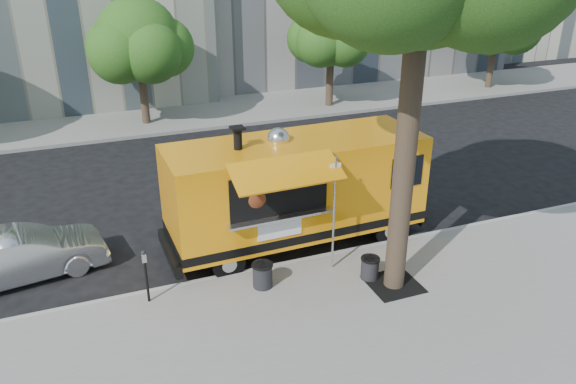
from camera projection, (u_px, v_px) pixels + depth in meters
name	position (u px, v px, depth m)	size (l,w,h in m)	color
ground	(255.00, 254.00, 15.11)	(120.00, 120.00, 0.00)	black
sidewalk	(315.00, 343.00, 11.68)	(60.00, 6.00, 0.15)	gray
curb	(266.00, 269.00, 14.29)	(60.00, 0.14, 0.16)	#999993
far_sidewalk	(166.00, 117.00, 26.55)	(60.00, 5.00, 0.15)	gray
tree_well	(393.00, 284.00, 13.52)	(1.20, 1.20, 0.02)	black
far_tree_b	(138.00, 40.00, 24.00)	(3.60, 3.60, 5.50)	#33261C
far_tree_c	(331.00, 32.00, 26.77)	(3.24, 3.24, 5.21)	#33261C
far_tree_d	(498.00, 18.00, 30.17)	(3.78, 3.78, 5.64)	#33261C
sign_post	(334.00, 207.00, 13.54)	(0.28, 0.06, 3.00)	silver
parking_meter	(145.00, 270.00, 12.56)	(0.11, 0.11, 1.33)	black
food_truck	(295.00, 189.00, 14.97)	(7.23, 3.45, 3.55)	#FF990D
sedan	(24.00, 255.00, 13.83)	(1.36, 3.89, 1.28)	silver
trash_bin_left	(263.00, 274.00, 13.33)	(0.51, 0.51, 0.61)	black
trash_bin_right	(370.00, 267.00, 13.66)	(0.47, 0.47, 0.56)	black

